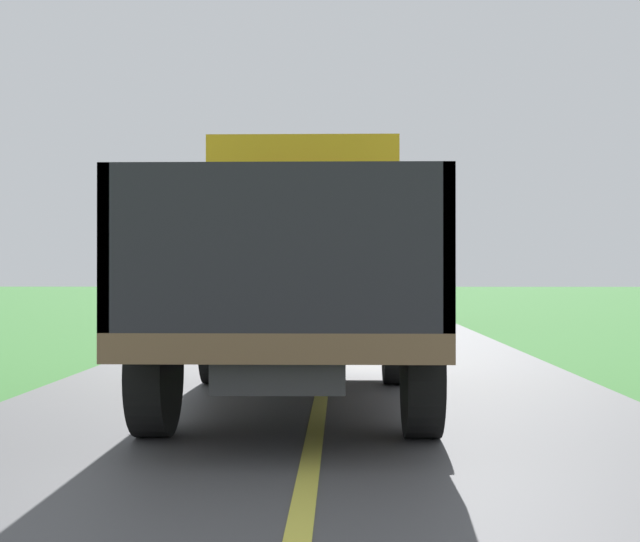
# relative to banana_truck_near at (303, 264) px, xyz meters

# --- Properties ---
(banana_truck_near) EXTENTS (2.38, 5.82, 2.80)m
(banana_truck_near) POSITION_rel_banana_truck_near_xyz_m (0.00, 0.00, 0.00)
(banana_truck_near) COLOR #2D2D30
(banana_truck_near) RESTS_ON road_surface
(banana_truck_far) EXTENTS (2.38, 5.81, 2.80)m
(banana_truck_far) POSITION_rel_banana_truck_near_xyz_m (-0.12, 15.97, 0.01)
(banana_truck_far) COLOR #2D2D30
(banana_truck_far) RESTS_ON road_surface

